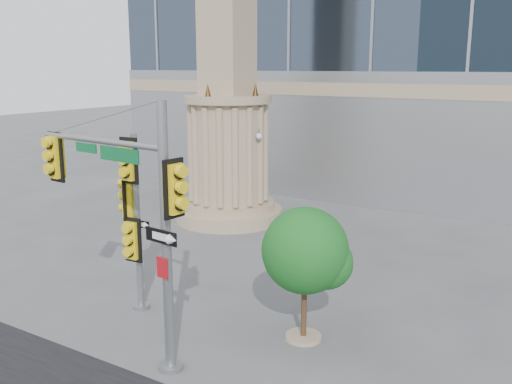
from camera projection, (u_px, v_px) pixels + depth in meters
The scene contains 5 objects.
ground at pixel (221, 343), 13.10m from camera, with size 120.00×120.00×0.00m, color #545456.
monument at pixel (227, 84), 22.46m from camera, with size 4.40×4.40×16.60m.
main_signal_pole at pixel (131, 202), 11.84m from camera, with size 4.33×0.84×5.61m.
secondary_signal_pole at pixel (133, 209), 14.34m from camera, with size 0.81×0.60×4.61m.
street_tree at pixel (307, 254), 12.86m from camera, with size 2.03×1.98×3.16m.
Camera 1 is at (7.05, -9.79, 6.24)m, focal length 40.00 mm.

